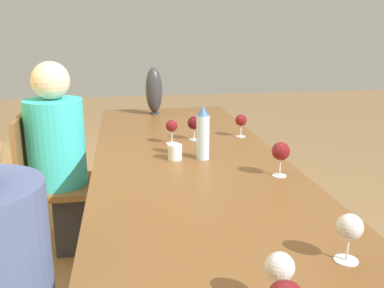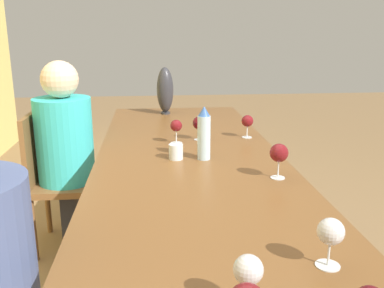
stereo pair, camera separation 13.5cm
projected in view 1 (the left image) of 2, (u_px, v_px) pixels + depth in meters
name	position (u px, v px, depth m)	size (l,w,h in m)	color
dining_table	(194.00, 178.00, 2.07)	(3.07, 0.96, 0.75)	brown
water_bottle	(203.00, 134.00, 2.14)	(0.07, 0.07, 0.27)	silver
water_tumbler	(175.00, 152.00, 2.16)	(0.07, 0.07, 0.08)	silver
vase	(154.00, 90.00, 3.23)	(0.13, 0.13, 0.36)	#2D2D33
wine_glass_0	(172.00, 127.00, 2.44)	(0.07, 0.07, 0.14)	silver
wine_glass_2	(280.00, 268.00, 1.01)	(0.07, 0.07, 0.14)	silver
wine_glass_3	(194.00, 123.00, 2.52)	(0.08, 0.08, 0.14)	silver
wine_glass_5	(281.00, 152.00, 1.90)	(0.08, 0.08, 0.16)	silver
wine_glass_6	(350.00, 228.00, 1.20)	(0.08, 0.08, 0.14)	silver
wine_glass_7	(241.00, 121.00, 2.59)	(0.07, 0.07, 0.14)	silver
chair_far	(48.00, 180.00, 2.67)	(0.44, 0.44, 0.88)	brown
person_far	(59.00, 153.00, 2.64)	(0.35, 0.35, 1.21)	#2D2D38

